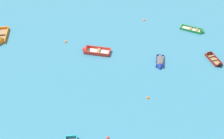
# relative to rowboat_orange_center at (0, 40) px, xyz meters

# --- Properties ---
(rowboat_orange_center) EXTENTS (1.62, 4.22, 1.35)m
(rowboat_orange_center) POSITION_rel_rowboat_orange_center_xyz_m (0.00, 0.00, 0.00)
(rowboat_orange_center) COLOR #99754C
(rowboat_orange_center) RESTS_ON ground_plane
(rowboat_deep_blue_midfield_left) EXTENTS (1.57, 2.83, 0.87)m
(rowboat_deep_blue_midfield_left) POSITION_rel_rowboat_orange_center_xyz_m (20.15, -6.99, -0.00)
(rowboat_deep_blue_midfield_left) COLOR beige
(rowboat_deep_blue_midfield_left) RESTS_ON ground_plane
(rowboat_green_foreground_center) EXTENTS (3.46, 2.74, 1.01)m
(rowboat_green_foreground_center) POSITION_rel_rowboat_orange_center_xyz_m (27.15, -0.49, -0.06)
(rowboat_green_foreground_center) COLOR beige
(rowboat_green_foreground_center) RESTS_ON ground_plane
(rowboat_maroon_cluster_outer) EXTENTS (1.44, 3.02, 0.89)m
(rowboat_maroon_cluster_outer) POSITION_rel_rowboat_orange_center_xyz_m (26.75, -6.21, -0.05)
(rowboat_maroon_cluster_outer) COLOR #99754C
(rowboat_maroon_cluster_outer) RESTS_ON ground_plane
(rowboat_red_midfield_right) EXTENTS (3.92, 2.33, 1.23)m
(rowboat_red_midfield_right) POSITION_rel_rowboat_orange_center_xyz_m (11.87, -3.54, -0.00)
(rowboat_red_midfield_right) COLOR beige
(rowboat_red_midfield_right) RESTS_ON ground_plane
(mooring_buoy_far_field) EXTENTS (0.33, 0.33, 0.33)m
(mooring_buoy_far_field) POSITION_rel_rowboat_orange_center_xyz_m (17.58, -12.29, -0.20)
(mooring_buoy_far_field) COLOR orange
(mooring_buoy_far_field) RESTS_ON ground_plane
(mooring_buoy_between_boats_right) EXTENTS (0.38, 0.38, 0.38)m
(mooring_buoy_between_boats_right) POSITION_rel_rowboat_orange_center_xyz_m (8.73, -1.12, -0.20)
(mooring_buoy_between_boats_right) COLOR orange
(mooring_buoy_between_boats_right) RESTS_ON ground_plane
(mooring_buoy_trailing) EXTENTS (0.30, 0.30, 0.30)m
(mooring_buoy_trailing) POSITION_rel_rowboat_orange_center_xyz_m (12.95, -16.84, -0.20)
(mooring_buoy_trailing) COLOR red
(mooring_buoy_trailing) RESTS_ON ground_plane
(mooring_buoy_near_foreground) EXTENTS (0.39, 0.39, 0.39)m
(mooring_buoy_near_foreground) POSITION_rel_rowboat_orange_center_xyz_m (20.20, 3.36, -0.20)
(mooring_buoy_near_foreground) COLOR orange
(mooring_buoy_near_foreground) RESTS_ON ground_plane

